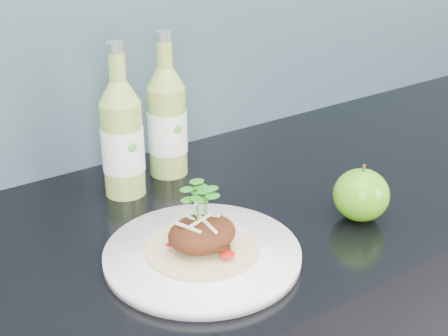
{
  "coord_description": "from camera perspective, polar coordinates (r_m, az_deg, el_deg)",
  "views": [
    {
      "loc": [
        -0.52,
        0.96,
        1.39
      ],
      "look_at": [
        -0.03,
        1.65,
        1.0
      ],
      "focal_mm": 50.0,
      "sensor_mm": 36.0,
      "label": 1
    }
  ],
  "objects": [
    {
      "name": "dinner_plate",
      "position": [
        0.89,
        -1.99,
        -7.91
      ],
      "size": [
        0.37,
        0.37,
        0.02
      ],
      "color": "white",
      "rests_on": "kitchen_counter"
    },
    {
      "name": "pork_taco",
      "position": [
        0.88,
        -2.02,
        -5.87
      ],
      "size": [
        0.16,
        0.16,
        0.1
      ],
      "color": "tan",
      "rests_on": "dinner_plate"
    },
    {
      "name": "green_apple",
      "position": [
        1.01,
        12.43,
        -2.42
      ],
      "size": [
        0.11,
        0.11,
        0.09
      ],
      "rotation": [
        0.0,
        0.0,
        -0.21
      ],
      "color": "#3A840E",
      "rests_on": "kitchen_counter"
    },
    {
      "name": "cider_bottle_left",
      "position": [
        1.06,
        -9.28,
        2.63
      ],
      "size": [
        0.09,
        0.09,
        0.26
      ],
      "rotation": [
        0.0,
        0.0,
        -0.35
      ],
      "color": "#8BAE48",
      "rests_on": "kitchen_counter"
    },
    {
      "name": "cider_bottle_right",
      "position": [
        1.12,
        -5.22,
        4.22
      ],
      "size": [
        0.09,
        0.09,
        0.26
      ],
      "rotation": [
        0.0,
        0.0,
        -0.29
      ],
      "color": "#8DA645",
      "rests_on": "kitchen_counter"
    }
  ]
}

